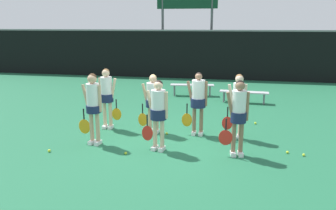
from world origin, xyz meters
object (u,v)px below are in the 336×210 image
bench_far (192,86)px  tennis_ball_4 (255,123)px  bench_courtside (244,93)px  tennis_ball_2 (167,133)px  player_4 (153,99)px  player_5 (198,98)px  tennis_ball_1 (126,153)px  player_6 (238,101)px  player_1 (158,109)px  tennis_ball_5 (287,152)px  player_3 (107,93)px  scoreboard (187,5)px  tennis_ball_0 (304,155)px  tennis_ball_3 (49,151)px  player_2 (238,112)px  player_0 (93,103)px

bench_far → tennis_ball_4: bench_far is taller
bench_courtside → tennis_ball_2: (-2.18, -4.23, -0.35)m
player_4 → player_5: bearing=1.3°
player_5 → tennis_ball_1: (-1.49, -1.73, -0.99)m
player_6 → tennis_ball_4: size_ratio=25.25×
player_1 → tennis_ball_5: (3.03, 0.34, -0.98)m
player_3 → player_1: bearing=-38.1°
player_3 → tennis_ball_5: size_ratio=26.97×
scoreboard → bench_courtside: scoreboard is taller
scoreboard → bench_far: size_ratio=2.78×
player_1 → tennis_ball_0: (3.37, 0.24, -0.98)m
player_3 → tennis_ball_1: (1.12, -1.80, -1.00)m
bench_courtside → player_6: size_ratio=1.08×
bench_far → tennis_ball_2: (-0.08, -5.10, -0.38)m
bench_courtside → tennis_ball_3: bearing=-124.3°
player_2 → tennis_ball_5: 1.59m
bench_far → player_4: bearing=-102.0°
player_1 → tennis_ball_2: player_1 is taller
bench_far → tennis_ball_4: size_ratio=27.16×
tennis_ball_0 → tennis_ball_2: bearing=165.3°
scoreboard → tennis_ball_0: 12.67m
bench_courtside → player_0: bearing=-122.4°
bench_far → tennis_ball_3: bench_far is taller
player_1 → player_2: (1.84, 0.02, 0.03)m
player_5 → player_0: bearing=-152.4°
bench_courtside → tennis_ball_2: 4.77m
bench_courtside → tennis_ball_1: bench_courtside is taller
player_6 → tennis_ball_0: (1.52, -0.94, -0.98)m
bench_far → player_2: (1.79, -6.22, 0.63)m
bench_courtside → tennis_ball_1: bearing=-112.5°
player_0 → player_4: player_0 is taller
tennis_ball_5 → player_2: bearing=-164.6°
player_2 → tennis_ball_2: bearing=139.9°
player_0 → player_4: 1.69m
bench_courtside → player_0: (-3.83, -5.27, 0.70)m
player_2 → tennis_ball_3: player_2 is taller
player_2 → player_3: 3.89m
scoreboard → bench_courtside: 7.75m
bench_far → player_6: bearing=-76.9°
player_3 → tennis_ball_4: bearing=14.9°
player_5 → player_1: bearing=-120.2°
player_0 → player_3: player_0 is taller
tennis_ball_1 → player_5: bearing=49.3°
tennis_ball_5 → tennis_ball_3: bearing=-169.9°
player_2 → bench_far: bearing=96.8°
scoreboard → tennis_ball_1: (0.24, -11.93, -3.95)m
player_6 → tennis_ball_5: player_6 is taller
player_2 → tennis_ball_4: size_ratio=25.85×
tennis_ball_1 → tennis_ball_5: 3.80m
player_2 → player_5: (-1.04, 1.27, -0.02)m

